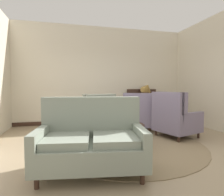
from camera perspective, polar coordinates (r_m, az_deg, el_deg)
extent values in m
plane|color=#9E896B|center=(3.76, 5.72, -15.08)|extent=(7.91, 7.91, 0.00)
cube|color=beige|center=(6.32, -2.90, 6.89)|extent=(5.81, 0.08, 3.17)
cube|color=beige|center=(5.84, 29.99, 6.77)|extent=(0.08, 3.96, 3.17)
cube|color=#382319|center=(6.35, -2.77, -6.94)|extent=(5.65, 0.03, 0.12)
cylinder|color=#847051|center=(4.03, 4.25, -13.73)|extent=(3.16, 3.16, 0.01)
cylinder|color=#382319|center=(3.77, 3.21, -8.23)|extent=(0.86, 0.86, 0.04)
cylinder|color=#382319|center=(3.82, 3.20, -11.23)|extent=(0.10, 0.10, 0.37)
cube|color=#382319|center=(3.92, 6.41, -13.77)|extent=(0.28, 0.08, 0.07)
cube|color=#382319|center=(4.02, 0.96, -13.31)|extent=(0.18, 0.28, 0.07)
cube|color=#382319|center=(3.66, 2.38, -14.99)|extent=(0.19, 0.27, 0.07)
cylinder|color=brown|center=(3.74, 4.07, -7.87)|extent=(0.11, 0.11, 0.02)
ellipsoid|color=brown|center=(3.72, 4.08, -6.03)|extent=(0.19, 0.19, 0.22)
cylinder|color=brown|center=(3.69, 4.09, -3.57)|extent=(0.08, 0.08, 0.10)
torus|color=brown|center=(3.69, 4.09, -2.78)|extent=(0.13, 0.13, 0.02)
cube|color=gray|center=(2.67, -6.32, -16.32)|extent=(1.56, 1.02, 0.29)
cube|color=gray|center=(2.89, -6.24, -5.66)|extent=(1.46, 0.36, 0.60)
cube|color=gray|center=(2.60, -13.60, -12.40)|extent=(0.67, 0.69, 0.10)
cube|color=gray|center=(2.59, 0.90, -12.39)|extent=(0.67, 0.69, 0.10)
cube|color=gray|center=(2.66, -21.33, -11.07)|extent=(0.22, 0.72, 0.20)
cube|color=gray|center=(2.63, 8.74, -11.05)|extent=(0.22, 0.72, 0.20)
cylinder|color=#382319|center=(2.55, -21.91, -22.79)|extent=(0.06, 0.06, 0.14)
cylinder|color=#382319|center=(2.52, 9.19, -22.91)|extent=(0.06, 0.06, 0.14)
cylinder|color=#382319|center=(3.13, -18.31, -17.72)|extent=(0.06, 0.06, 0.14)
cylinder|color=#382319|center=(3.11, 6.08, -17.73)|extent=(0.06, 0.06, 0.14)
cube|color=slate|center=(4.77, 19.10, -7.70)|extent=(1.06, 1.05, 0.30)
cube|color=slate|center=(4.44, 16.31, -2.34)|extent=(0.38, 0.84, 0.64)
cube|color=slate|center=(4.27, 20.77, -1.61)|extent=(0.22, 0.16, 0.48)
cube|color=slate|center=(4.75, 13.78, -1.03)|extent=(0.22, 0.16, 0.48)
cube|color=slate|center=(4.56, 23.13, -5.23)|extent=(0.74, 0.32, 0.18)
cube|color=slate|center=(5.01, 16.27, -4.35)|extent=(0.74, 0.32, 0.18)
cylinder|color=#382319|center=(4.90, 24.74, -10.18)|extent=(0.06, 0.06, 0.14)
cylinder|color=#382319|center=(5.29, 18.61, -9.06)|extent=(0.06, 0.06, 0.14)
cylinder|color=#382319|center=(4.36, 19.59, -11.73)|extent=(0.06, 0.06, 0.14)
cylinder|color=#382319|center=(4.79, 13.23, -10.26)|extent=(0.06, 0.06, 0.14)
cube|color=slate|center=(5.35, 8.39, -6.37)|extent=(1.08, 1.11, 0.30)
cube|color=slate|center=(4.94, 7.84, -1.94)|extent=(0.72, 0.50, 0.59)
cube|color=slate|center=(4.99, 11.73, -1.12)|extent=(0.19, 0.22, 0.45)
cube|color=slate|center=(5.09, 4.36, -0.98)|extent=(0.19, 0.22, 0.45)
cube|color=slate|center=(5.32, 11.99, -3.63)|extent=(0.47, 0.69, 0.22)
cube|color=slate|center=(5.42, 5.06, -3.46)|extent=(0.47, 0.69, 0.22)
cylinder|color=#382319|center=(5.69, 11.87, -8.09)|extent=(0.06, 0.06, 0.14)
cylinder|color=#382319|center=(5.77, 5.93, -7.88)|extent=(0.06, 0.06, 0.14)
cylinder|color=#382319|center=(5.02, 11.20, -9.61)|extent=(0.06, 0.06, 0.14)
cylinder|color=#382319|center=(5.11, 4.47, -9.33)|extent=(0.06, 0.06, 0.14)
cube|color=gray|center=(4.97, -5.26, -7.16)|extent=(1.02, 1.01, 0.29)
cube|color=gray|center=(4.63, -3.46, -2.46)|extent=(0.82, 0.39, 0.59)
cube|color=gray|center=(4.88, -0.30, -1.34)|extent=(0.16, 0.22, 0.44)
cube|color=gray|center=(4.54, -7.97, -1.71)|extent=(0.16, 0.22, 0.44)
cube|color=gray|center=(5.15, -1.98, -3.91)|extent=(0.31, 0.68, 0.22)
cube|color=gray|center=(4.83, -9.34, -4.43)|extent=(0.31, 0.68, 0.22)
cylinder|color=#382319|center=(5.44, -3.67, -8.57)|extent=(0.06, 0.06, 0.14)
cylinder|color=#382319|center=(5.16, -10.15, -9.25)|extent=(0.06, 0.06, 0.14)
cylinder|color=#382319|center=(4.91, -0.09, -9.84)|extent=(0.06, 0.06, 0.14)
cylinder|color=#382319|center=(4.60, -7.13, -10.76)|extent=(0.06, 0.06, 0.14)
cylinder|color=#382319|center=(5.28, 10.27, -2.75)|extent=(0.53, 0.53, 0.03)
cylinder|color=#382319|center=(5.33, 10.23, -6.23)|extent=(0.07, 0.07, 0.62)
cylinder|color=#382319|center=(5.38, 10.20, -9.28)|extent=(0.34, 0.34, 0.04)
cube|color=#382319|center=(6.46, 9.60, -2.98)|extent=(1.07, 0.43, 0.77)
cube|color=#382319|center=(6.60, 8.98, 1.60)|extent=(1.07, 0.04, 0.25)
cube|color=#382319|center=(6.19, 6.04, -7.30)|extent=(0.06, 0.06, 0.10)
cube|color=#382319|center=(6.58, 14.02, -6.76)|extent=(0.06, 0.06, 0.10)
cube|color=#382319|center=(6.50, 5.05, -6.80)|extent=(0.06, 0.06, 0.10)
cube|color=#382319|center=(6.87, 12.74, -6.32)|extent=(0.06, 0.06, 0.10)
cube|color=#382319|center=(6.41, 9.71, 1.07)|extent=(0.24, 0.24, 0.14)
cone|color=#B28942|center=(6.35, 10.52, 3.12)|extent=(0.39, 0.49, 0.47)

